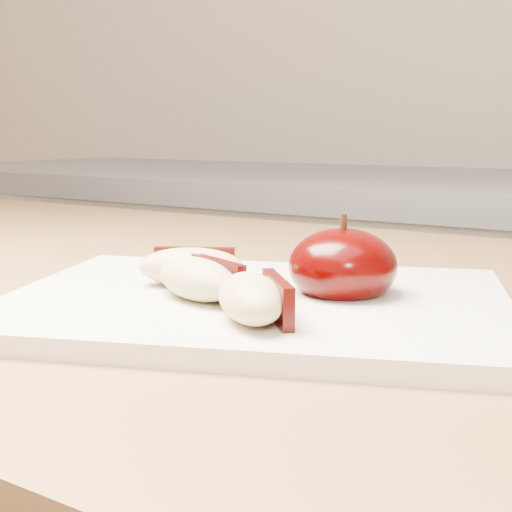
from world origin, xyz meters
The scene contains 6 objects.
back_cabinet centered at (0.00, 1.20, 0.47)m, with size 2.40×0.62×0.94m.
cutting_board centered at (0.02, 0.41, 0.91)m, with size 0.31×0.23×0.01m, color silver.
apple_half centered at (0.06, 0.44, 0.93)m, with size 0.09×0.09×0.06m.
apple_wedge_a centered at (-0.04, 0.41, 0.93)m, with size 0.08×0.06×0.03m.
apple_wedge_b centered at (-0.01, 0.38, 0.93)m, with size 0.08×0.06×0.03m.
apple_wedge_c centered at (0.05, 0.36, 0.93)m, with size 0.07×0.08×0.03m.
Camera 1 is at (0.25, 0.04, 1.02)m, focal length 50.00 mm.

